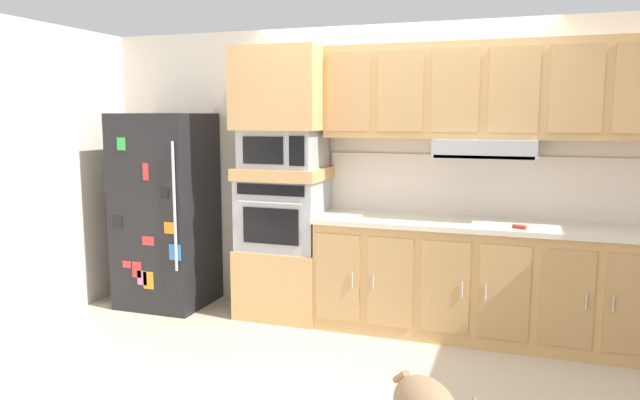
{
  "coord_description": "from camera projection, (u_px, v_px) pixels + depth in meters",
  "views": [
    {
      "loc": [
        1.02,
        -3.95,
        1.74
      ],
      "look_at": [
        -0.45,
        0.37,
        1.09
      ],
      "focal_mm": 33.33,
      "sensor_mm": 36.0,
      "label": 1
    }
  ],
  "objects": [
    {
      "name": "appliance_upper_cabinet",
      "position": [
        283.0,
        89.0,
        4.99
      ],
      "size": [
        0.74,
        0.62,
        0.68
      ],
      "primitive_type": "cube",
      "color": "tan",
      "rests_on": "microwave"
    },
    {
      "name": "lower_cabinet_run",
      "position": [
        505.0,
        284.0,
        4.61
      ],
      "size": [
        2.97,
        0.63,
        0.88
      ],
      "color": "tan",
      "rests_on": "ground"
    },
    {
      "name": "screwdriver",
      "position": [
        520.0,
        227.0,
        4.34
      ],
      "size": [
        0.15,
        0.16,
        0.03
      ],
      "color": "red",
      "rests_on": "countertop_slab"
    },
    {
      "name": "built_in_oven",
      "position": [
        284.0,
        213.0,
        5.14
      ],
      "size": [
        0.7,
        0.62,
        0.6
      ],
      "color": "#A8AAAF",
      "rests_on": "oven_base_cabinet"
    },
    {
      "name": "upper_cabinet_with_hood",
      "position": [
        512.0,
        94.0,
        4.52
      ],
      "size": [
        2.97,
        0.48,
        0.88
      ],
      "color": "tan",
      "rests_on": "backsplash_panel"
    },
    {
      "name": "ground_plane",
      "position": [
        363.0,
        359.0,
        4.27
      ],
      "size": [
        9.6,
        9.6,
        0.0
      ],
      "primitive_type": "plane",
      "color": "beige"
    },
    {
      "name": "oven_base_cabinet",
      "position": [
        285.0,
        281.0,
        5.23
      ],
      "size": [
        0.74,
        0.62,
        0.6
      ],
      "primitive_type": "cube",
      "color": "tan",
      "rests_on": "ground"
    },
    {
      "name": "back_kitchen_wall",
      "position": [
        397.0,
        173.0,
        5.14
      ],
      "size": [
        6.2,
        0.12,
        2.5
      ],
      "primitive_type": "cube",
      "color": "silver",
      "rests_on": "ground"
    },
    {
      "name": "refrigerator",
      "position": [
        166.0,
        210.0,
        5.44
      ],
      "size": [
        0.76,
        0.73,
        1.76
      ],
      "color": "black",
      "rests_on": "ground"
    },
    {
      "name": "side_panel_left",
      "position": [
        43.0,
        174.0,
        5.0
      ],
      "size": [
        0.12,
        7.1,
        2.5
      ],
      "primitive_type": "cube",
      "color": "silver",
      "rests_on": "ground"
    },
    {
      "name": "appliance_mid_shelf",
      "position": [
        284.0,
        173.0,
        5.09
      ],
      "size": [
        0.74,
        0.62,
        0.1
      ],
      "primitive_type": "cube",
      "color": "tan",
      "rests_on": "built_in_oven"
    },
    {
      "name": "backsplash_panel",
      "position": [
        510.0,
        187.0,
        4.78
      ],
      "size": [
        3.01,
        0.02,
        0.5
      ],
      "primitive_type": "cube",
      "color": "white",
      "rests_on": "countertop_slab"
    },
    {
      "name": "microwave",
      "position": [
        283.0,
        149.0,
        5.06
      ],
      "size": [
        0.64,
        0.54,
        0.32
      ],
      "color": "#A8AAAF",
      "rests_on": "appliance_mid_shelf"
    },
    {
      "name": "countertop_slab",
      "position": [
        508.0,
        226.0,
        4.55
      ],
      "size": [
        3.01,
        0.64,
        0.04
      ],
      "primitive_type": "cube",
      "color": "silver",
      "rests_on": "lower_cabinet_run"
    }
  ]
}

